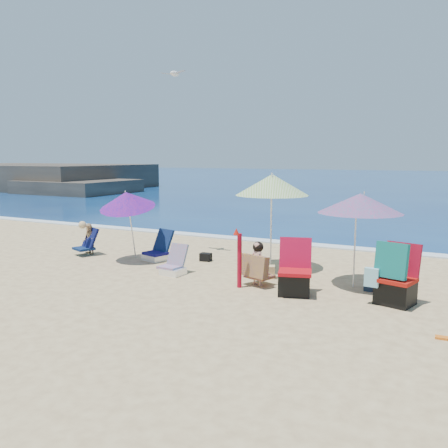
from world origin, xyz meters
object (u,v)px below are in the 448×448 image
at_px(person_left, 88,239).
at_px(umbrella_turquoise, 360,203).
at_px(umbrella_striped, 272,185).
at_px(furled_umbrella, 239,255).
at_px(camp_chair_right, 395,282).
at_px(chair_rainbow, 174,266).
at_px(person_center, 257,264).
at_px(chair_navy, 157,252).
at_px(umbrella_blue, 127,200).
at_px(seagull, 175,74).
at_px(camp_chair_left, 295,278).

bearing_deg(person_left, umbrella_turquoise, 0.64).
bearing_deg(umbrella_striped, furled_umbrella, -89.78).
distance_m(camp_chair_right, person_left, 7.66).
height_order(chair_rainbow, person_left, person_left).
xyz_separation_m(umbrella_striped, person_center, (0.26, -1.45, -1.48)).
xyz_separation_m(umbrella_turquoise, chair_rainbow, (-3.74, -0.81, -1.47)).
relative_size(furled_umbrella, chair_navy, 1.52).
bearing_deg(umbrella_blue, furled_umbrella, -14.76).
relative_size(camp_chair_right, person_center, 1.26).
bearing_deg(umbrella_turquoise, chair_rainbow, -167.81).
bearing_deg(chair_rainbow, umbrella_blue, 161.08).
height_order(umbrella_striped, seagull, seagull).
bearing_deg(furled_umbrella, seagull, 141.60).
bearing_deg(person_left, chair_rainbow, -13.33).
bearing_deg(umbrella_turquoise, person_left, -179.36).
bearing_deg(person_center, umbrella_blue, 170.51).
relative_size(chair_navy, chair_rainbow, 1.23).
distance_m(person_left, seagull, 4.76).
xyz_separation_m(umbrella_turquoise, camp_chair_left, (-0.93, -1.07, -1.33)).
distance_m(chair_rainbow, person_left, 3.18).
height_order(chair_navy, seagull, seagull).
bearing_deg(furled_umbrella, camp_chair_left, 3.04).
bearing_deg(camp_chair_right, furled_umbrella, -174.95).
xyz_separation_m(camp_chair_left, person_left, (-5.90, 0.99, 0.10)).
xyz_separation_m(umbrella_striped, chair_rainbow, (-1.70, -1.42, -1.73)).
bearing_deg(camp_chair_right, camp_chair_left, -173.66).
bearing_deg(chair_rainbow, furled_umbrella, -10.50).
bearing_deg(camp_chair_right, chair_navy, 169.33).
relative_size(camp_chair_right, seagull, 1.53).
distance_m(chair_navy, camp_chair_right, 5.76).
xyz_separation_m(umbrella_blue, seagull, (0.51, 1.38, 3.09)).
height_order(chair_navy, camp_chair_right, camp_chair_right).
distance_m(umbrella_turquoise, chair_rainbow, 4.10).
height_order(umbrella_blue, furled_umbrella, umbrella_blue).
xyz_separation_m(chair_rainbow, person_center, (1.96, -0.03, 0.26)).
xyz_separation_m(chair_rainbow, camp_chair_left, (2.81, -0.26, 0.14)).
distance_m(furled_umbrella, chair_rainbow, 1.80).
distance_m(umbrella_turquoise, seagull, 5.84).
bearing_deg(umbrella_striped, person_center, -79.69).
distance_m(umbrella_turquoise, umbrella_striped, 2.15).
bearing_deg(umbrella_turquoise, camp_chair_right, -47.83).
distance_m(chair_navy, camp_chair_left, 4.13).
bearing_deg(furled_umbrella, camp_chair_right, 5.05).
height_order(umbrella_striped, camp_chair_left, umbrella_striped).
relative_size(chair_navy, camp_chair_left, 0.75).
bearing_deg(person_center, furled_umbrella, -132.31).
distance_m(umbrella_striped, furled_umbrella, 2.14).
xyz_separation_m(umbrella_turquoise, furled_umbrella, (-2.03, -1.12, -0.99)).
distance_m(chair_navy, seagull, 4.50).
bearing_deg(camp_chair_left, chair_navy, 162.30).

